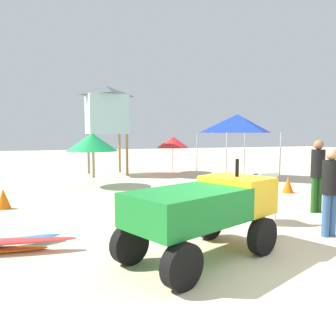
{
  "coord_description": "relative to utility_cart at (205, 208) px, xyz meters",
  "views": [
    {
      "loc": [
        -2.85,
        -3.98,
        1.9
      ],
      "look_at": [
        -0.18,
        2.93,
        1.16
      ],
      "focal_mm": 35.24,
      "sensor_mm": 36.0,
      "label": 1
    }
  ],
  "objects": [
    {
      "name": "ground",
      "position": [
        0.5,
        -0.49,
        -0.78
      ],
      "size": [
        80.0,
        80.0,
        0.0
      ],
      "primitive_type": "plane",
      "color": "beige"
    },
    {
      "name": "lifeguard_far_right",
      "position": [
        2.67,
        0.1,
        0.16
      ],
      "size": [
        0.32,
        0.32,
        1.66
      ],
      "color": "#33598C",
      "rests_on": "ground"
    },
    {
      "name": "popup_canopy",
      "position": [
        5.82,
        8.13,
        1.63
      ],
      "size": [
        2.68,
        2.68,
        2.82
      ],
      "color": "#B2B2B7",
      "rests_on": "ground"
    },
    {
      "name": "traffic_cone_near",
      "position": [
        5.25,
        4.15,
        -0.52
      ],
      "size": [
        0.37,
        0.37,
        0.53
      ],
      "primitive_type": "cone",
      "color": "orange",
      "rests_on": "ground"
    },
    {
      "name": "stacked_plastic_chairs",
      "position": [
        2.1,
        1.28,
        -0.13
      ],
      "size": [
        0.48,
        0.48,
        1.11
      ],
      "color": "white",
      "rests_on": "ground"
    },
    {
      "name": "beach_umbrella_left",
      "position": [
        -0.56,
        7.92,
        0.86
      ],
      "size": [
        1.91,
        1.91,
        1.98
      ],
      "color": "beige",
      "rests_on": "ground"
    },
    {
      "name": "lifeguard_near_center",
      "position": [
        3.96,
        1.67,
        0.25
      ],
      "size": [
        0.32,
        0.32,
        1.79
      ],
      "color": "#194C19",
      "rests_on": "ground"
    },
    {
      "name": "utility_cart",
      "position": [
        0.0,
        0.0,
        0.0
      ],
      "size": [
        2.81,
        2.06,
        1.5
      ],
      "color": "#197A2D",
      "rests_on": "ground"
    },
    {
      "name": "beach_umbrella_mid",
      "position": [
        3.95,
        11.1,
        0.76
      ],
      "size": [
        1.65,
        1.65,
        1.83
      ],
      "color": "beige",
      "rests_on": "ground"
    },
    {
      "name": "traffic_cone_far",
      "position": [
        -3.29,
        4.9,
        -0.52
      ],
      "size": [
        0.37,
        0.37,
        0.53
      ],
      "primitive_type": "cone",
      "color": "orange",
      "rests_on": "ground"
    },
    {
      "name": "lifeguard_tower",
      "position": [
        0.64,
        11.32,
        2.31
      ],
      "size": [
        1.98,
        1.98,
        4.21
      ],
      "color": "olive",
      "rests_on": "ground"
    }
  ]
}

